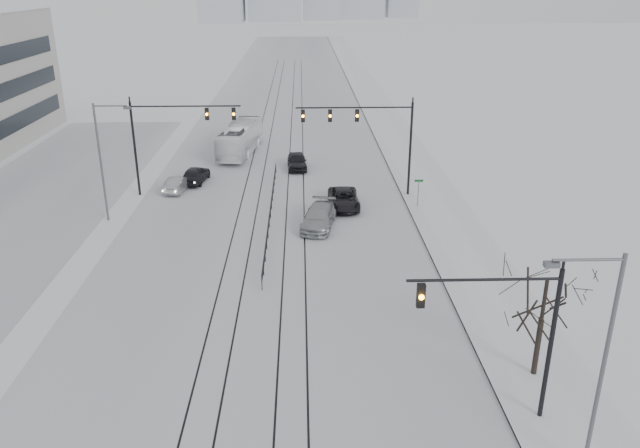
# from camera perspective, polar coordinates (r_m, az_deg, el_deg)

# --- Properties ---
(road) EXTENTS (22.00, 260.00, 0.02)m
(road) POSITION_cam_1_polar(r_m,az_deg,el_deg) (77.26, -3.56, 8.56)
(road) COLOR silver
(road) RESTS_ON ground
(sidewalk_east) EXTENTS (5.00, 260.00, 0.16)m
(sidewalk_east) POSITION_cam_1_polar(r_m,az_deg,el_deg) (77.99, 6.51, 8.64)
(sidewalk_east) COLOR white
(sidewalk_east) RESTS_ON ground
(curb) EXTENTS (0.10, 260.00, 0.12)m
(curb) POSITION_cam_1_polar(r_m,az_deg,el_deg) (77.69, 4.70, 8.64)
(curb) COLOR gray
(curb) RESTS_ON ground
(parking_strip) EXTENTS (14.00, 60.00, 0.03)m
(parking_strip) POSITION_cam_1_polar(r_m,az_deg,el_deg) (57.70, -24.56, 2.07)
(parking_strip) COLOR silver
(parking_strip) RESTS_ON ground
(tram_rails) EXTENTS (5.30, 180.00, 0.01)m
(tram_rails) POSITION_cam_1_polar(r_m,az_deg,el_deg) (57.96, -4.10, 4.11)
(tram_rails) COLOR black
(tram_rails) RESTS_ON ground
(traffic_mast_near) EXTENTS (6.10, 0.37, 7.00)m
(traffic_mast_near) POSITION_cam_1_polar(r_m,az_deg,el_deg) (26.18, 17.30, -8.83)
(traffic_mast_near) COLOR black
(traffic_mast_near) RESTS_ON ground
(traffic_mast_ne) EXTENTS (9.60, 0.37, 8.00)m
(traffic_mast_ne) POSITION_cam_1_polar(r_m,az_deg,el_deg) (51.88, 4.66, 8.58)
(traffic_mast_ne) COLOR black
(traffic_mast_ne) RESTS_ON ground
(traffic_mast_nw) EXTENTS (9.10, 0.37, 8.00)m
(traffic_mast_nw) POSITION_cam_1_polar(r_m,az_deg,el_deg) (53.71, -13.63, 8.29)
(traffic_mast_nw) COLOR black
(traffic_mast_nw) RESTS_ON ground
(street_light_east) EXTENTS (2.73, 0.25, 9.00)m
(street_light_east) POSITION_cam_1_polar(r_m,az_deg,el_deg) (24.21, 24.04, -10.71)
(street_light_east) COLOR #595B60
(street_light_east) RESTS_ON ground
(street_light_west) EXTENTS (2.73, 0.25, 9.00)m
(street_light_west) POSITION_cam_1_polar(r_m,az_deg,el_deg) (49.09, -19.16, 6.03)
(street_light_west) COLOR #595B60
(street_light_west) RESTS_ON ground
(bare_tree) EXTENTS (4.40, 4.40, 6.10)m
(bare_tree) POSITION_cam_1_polar(r_m,az_deg,el_deg) (29.49, 19.94, -5.75)
(bare_tree) COLOR black
(bare_tree) RESTS_ON ground
(median_fence) EXTENTS (0.06, 24.00, 1.00)m
(median_fence) POSITION_cam_1_polar(r_m,az_deg,el_deg) (48.34, -4.54, 1.12)
(median_fence) COLOR black
(median_fence) RESTS_ON ground
(street_sign) EXTENTS (0.70, 0.06, 2.40)m
(street_sign) POSITION_cam_1_polar(r_m,az_deg,el_deg) (50.68, 8.99, 3.18)
(street_sign) COLOR #595B60
(street_sign) RESTS_ON ground
(sedan_sb_inner) EXTENTS (2.40, 4.64, 1.51)m
(sedan_sb_inner) POSITION_cam_1_polar(r_m,az_deg,el_deg) (57.79, -11.32, 4.45)
(sedan_sb_inner) COLOR black
(sedan_sb_inner) RESTS_ON ground
(sedan_sb_outer) EXTENTS (2.03, 4.12, 1.30)m
(sedan_sb_outer) POSITION_cam_1_polar(r_m,az_deg,el_deg) (55.75, -12.88, 3.57)
(sedan_sb_outer) COLOR #929399
(sedan_sb_outer) RESTS_ON ground
(sedan_nb_front) EXTENTS (2.42, 5.17, 1.43)m
(sedan_nb_front) POSITION_cam_1_polar(r_m,az_deg,el_deg) (50.46, 2.18, 2.29)
(sedan_nb_front) COLOR black
(sedan_nb_front) RESTS_ON ground
(sedan_nb_right) EXTENTS (3.17, 5.69, 1.56)m
(sedan_nb_right) POSITION_cam_1_polar(r_m,az_deg,el_deg) (46.37, -0.12, 0.61)
(sedan_nb_right) COLOR #9FA3A6
(sedan_nb_right) RESTS_ON ground
(sedan_nb_far) EXTENTS (2.05, 4.58, 1.53)m
(sedan_nb_far) POSITION_cam_1_polar(r_m,az_deg,el_deg) (60.93, -2.12, 5.75)
(sedan_nb_far) COLOR black
(sedan_nb_far) RESTS_ON ground
(box_truck) EXTENTS (4.14, 11.50, 3.13)m
(box_truck) POSITION_cam_1_polar(r_m,az_deg,el_deg) (66.77, -7.30, 7.72)
(box_truck) COLOR white
(box_truck) RESTS_ON ground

